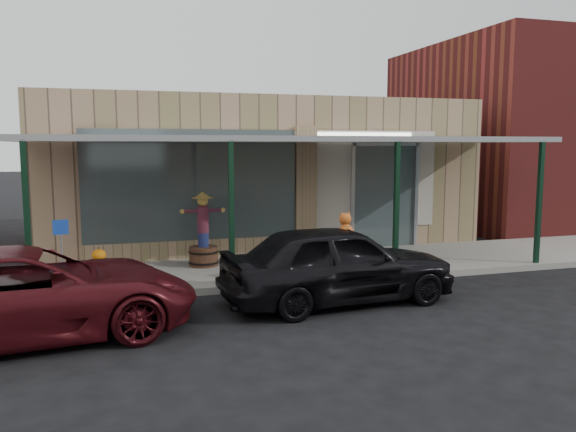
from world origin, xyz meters
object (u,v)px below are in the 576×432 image
object	(u,v)px
barrel_pumpkin	(99,267)
parked_sedan	(338,263)
car_maroon	(28,293)
handicap_sign	(61,245)
barrel_scarecrow	(203,241)

from	to	relation	value
barrel_pumpkin	parked_sedan	distance (m)	5.09
barrel_pumpkin	car_maroon	distance (m)	3.31
handicap_sign	barrel_scarecrow	bearing A→B (deg)	16.85
barrel_scarecrow	barrel_pumpkin	xyz separation A→B (m)	(-2.27, -0.57, -0.35)
barrel_pumpkin	handicap_sign	size ratio (longest dim) A/B	0.48
handicap_sign	parked_sedan	size ratio (longest dim) A/B	0.30
handicap_sign	car_maroon	distance (m)	2.34
parked_sedan	car_maroon	bearing A→B (deg)	90.14
barrel_pumpkin	car_maroon	bearing A→B (deg)	-105.88
handicap_sign	car_maroon	size ratio (longest dim) A/B	0.27
barrel_scarecrow	handicap_sign	size ratio (longest dim) A/B	1.26
parked_sedan	barrel_scarecrow	bearing A→B (deg)	26.79
parked_sedan	car_maroon	xyz separation A→B (m)	(-5.21, -0.48, -0.05)
barrel_pumpkin	handicap_sign	bearing A→B (deg)	-125.85
barrel_scarecrow	barrel_pumpkin	bearing A→B (deg)	-147.77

